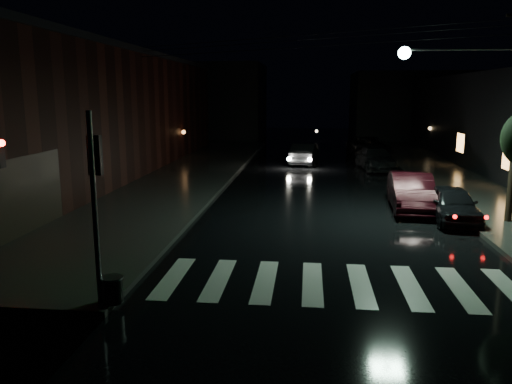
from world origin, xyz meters
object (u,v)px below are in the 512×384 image
(parked_car_c, at_px, (375,158))
(parked_car_a, at_px, (452,204))
(parked_car_d, at_px, (369,147))
(parked_car_b, at_px, (411,192))
(oncoming_car, at_px, (305,154))

(parked_car_c, bearing_deg, parked_car_a, -91.82)
(parked_car_a, xyz_separation_m, parked_car_c, (-1.12, 13.30, 0.03))
(parked_car_c, distance_m, parked_car_d, 5.78)
(parked_car_a, relative_size, parked_car_c, 0.81)
(parked_car_a, xyz_separation_m, parked_car_b, (-1.14, 1.79, 0.10))
(parked_car_a, height_order, oncoming_car, oncoming_car)
(parked_car_c, xyz_separation_m, oncoming_car, (-4.50, 1.82, 0.03))
(parked_car_a, distance_m, parked_car_b, 2.12)
(parked_car_c, height_order, parked_car_d, parked_car_d)
(parked_car_b, bearing_deg, parked_car_d, 92.91)
(parked_car_b, distance_m, oncoming_car, 14.07)
(parked_car_c, bearing_deg, oncoming_car, 151.34)
(parked_car_d, distance_m, oncoming_car, 6.18)
(parked_car_b, distance_m, parked_car_c, 11.52)
(parked_car_a, bearing_deg, parked_car_b, 124.08)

